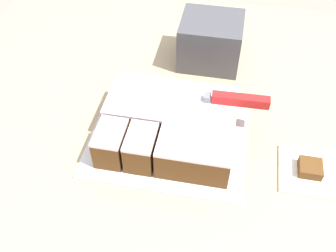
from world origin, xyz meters
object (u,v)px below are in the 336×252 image
at_px(storage_box, 211,41).
at_px(knife, 230,99).
at_px(cake_board, 168,138).
at_px(cake, 169,125).
at_px(brownie, 310,168).

bearing_deg(storage_box, knife, -74.55).
bearing_deg(cake_board, cake, 36.73).
relative_size(cake_board, cake, 1.21).
height_order(brownie, storage_box, storage_box).
bearing_deg(knife, storage_box, -76.13).
xyz_separation_m(cake, storage_box, (0.05, 0.31, 0.02)).
height_order(cake, brownie, cake).
relative_size(cake, storage_box, 1.79).
distance_m(brownie, storage_box, 0.43).
distance_m(knife, storage_box, 0.26).
height_order(cake, storage_box, storage_box).
height_order(cake_board, storage_box, storage_box).
relative_size(cake_board, storage_box, 2.16).
bearing_deg(storage_box, cake_board, -100.29).
xyz_separation_m(knife, storage_box, (-0.07, 0.25, -0.03)).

